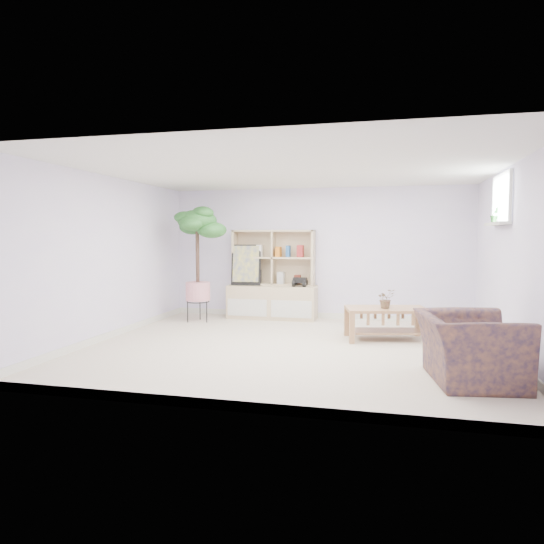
% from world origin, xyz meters
% --- Properties ---
extents(floor, '(5.50, 5.00, 0.01)m').
position_xyz_m(floor, '(0.00, 0.00, 0.00)').
color(floor, beige).
rests_on(floor, ground).
extents(ceiling, '(5.50, 5.00, 0.01)m').
position_xyz_m(ceiling, '(0.00, 0.00, 2.40)').
color(ceiling, silver).
rests_on(ceiling, walls).
extents(walls, '(5.51, 5.01, 2.40)m').
position_xyz_m(walls, '(0.00, 0.00, 1.20)').
color(walls, '#DDD1FB').
rests_on(walls, floor).
extents(baseboard, '(5.50, 5.00, 0.10)m').
position_xyz_m(baseboard, '(0.00, 0.00, 0.05)').
color(baseboard, silver).
rests_on(baseboard, floor).
extents(window, '(0.10, 0.98, 0.68)m').
position_xyz_m(window, '(2.73, 0.60, 2.00)').
color(window, silver).
rests_on(window, walls).
extents(window_sill, '(0.14, 1.00, 0.04)m').
position_xyz_m(window_sill, '(2.67, 0.60, 1.68)').
color(window_sill, silver).
rests_on(window_sill, walls).
extents(storage_unit, '(1.63, 0.55, 1.63)m').
position_xyz_m(storage_unit, '(-0.80, 2.24, 0.82)').
color(storage_unit, tan).
rests_on(storage_unit, floor).
extents(poster, '(0.55, 0.18, 0.75)m').
position_xyz_m(poster, '(-1.28, 2.18, 0.99)').
color(poster, yellow).
rests_on(poster, storage_unit).
extents(toy_truck, '(0.35, 0.25, 0.18)m').
position_xyz_m(toy_truck, '(-0.27, 2.17, 0.70)').
color(toy_truck, black).
rests_on(toy_truck, storage_unit).
extents(coffee_table, '(1.26, 0.86, 0.47)m').
position_xyz_m(coffee_table, '(1.26, 0.83, 0.24)').
color(coffee_table, '#B2814B').
rests_on(coffee_table, floor).
extents(table_plant, '(0.33, 0.32, 0.28)m').
position_xyz_m(table_plant, '(1.25, 0.78, 0.61)').
color(table_plant, '#1B6419').
rests_on(table_plant, coffee_table).
extents(floor_tree, '(0.96, 0.96, 2.06)m').
position_xyz_m(floor_tree, '(-2.00, 1.61, 1.03)').
color(floor_tree, '#255A1F').
rests_on(floor_tree, floor).
extents(armchair, '(1.10, 1.22, 0.81)m').
position_xyz_m(armchair, '(2.10, -1.10, 0.40)').
color(armchair, '#0D143A').
rests_on(armchair, floor).
extents(sill_plant, '(0.15, 0.13, 0.21)m').
position_xyz_m(sill_plant, '(2.67, 0.74, 1.81)').
color(sill_plant, '#255A1F').
rests_on(sill_plant, window_sill).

